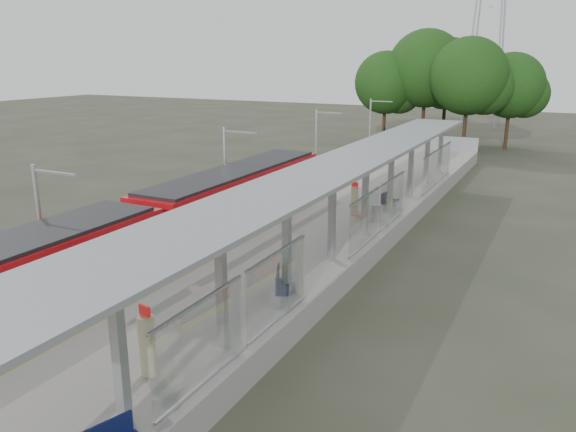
% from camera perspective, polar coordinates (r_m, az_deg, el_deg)
% --- Properties ---
extents(trackbed, '(3.00, 70.00, 0.24)m').
position_cam_1_polar(trackbed, '(31.16, -2.45, -0.67)').
color(trackbed, '#59544C').
rests_on(trackbed, ground).
extents(platform, '(6.00, 50.00, 1.00)m').
position_cam_1_polar(platform, '(29.20, 5.27, -1.08)').
color(platform, gray).
rests_on(platform, ground).
extents(tactile_strip, '(0.60, 50.00, 0.02)m').
position_cam_1_polar(tactile_strip, '(30.05, 0.78, 0.49)').
color(tactile_strip, gold).
rests_on(tactile_strip, platform).
extents(end_fence, '(6.00, 0.10, 1.20)m').
position_cam_1_polar(end_fence, '(52.51, 15.52, 7.19)').
color(end_fence, '#9EA0A5').
rests_on(end_fence, platform).
extents(train, '(2.74, 27.60, 3.62)m').
position_cam_1_polar(train, '(22.93, -14.57, -2.22)').
color(train, black).
rests_on(train, ground).
extents(canopy, '(3.27, 38.00, 3.66)m').
position_cam_1_polar(canopy, '(24.29, 5.68, 4.46)').
color(canopy, '#9EA0A5').
rests_on(canopy, platform).
extents(tree_cluster, '(18.65, 12.30, 11.85)m').
position_cam_1_polar(tree_cluster, '(60.61, 15.67, 13.55)').
color(tree_cluster, '#382316').
rests_on(tree_cluster, ground).
extents(catenary_masts, '(2.08, 48.16, 5.40)m').
position_cam_1_polar(catenary_masts, '(30.53, -6.25, 4.31)').
color(catenary_masts, '#9EA0A5').
rests_on(catenary_masts, ground).
extents(bench_mid, '(1.04, 1.53, 1.01)m').
position_cam_1_polar(bench_mid, '(19.19, -0.78, -6.92)').
color(bench_mid, '#0D1644').
rests_on(bench_mid, platform).
extents(bench_far, '(0.62, 1.50, 1.00)m').
position_cam_1_polar(bench_far, '(30.83, 10.19, 1.62)').
color(bench_far, '#0D1644').
rests_on(bench_far, platform).
extents(info_pillar_near, '(0.44, 0.44, 1.93)m').
position_cam_1_polar(info_pillar_near, '(15.21, -14.12, -12.57)').
color(info_pillar_near, beige).
rests_on(info_pillar_near, platform).
extents(info_pillar_far, '(0.40, 0.40, 1.76)m').
position_cam_1_polar(info_pillar_far, '(29.38, 6.76, 1.54)').
color(info_pillar_far, beige).
rests_on(info_pillar_far, platform).
extents(litter_bin, '(0.50, 0.50, 0.88)m').
position_cam_1_polar(litter_bin, '(28.38, 8.90, 0.27)').
color(litter_bin, '#9EA0A5').
rests_on(litter_bin, platform).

